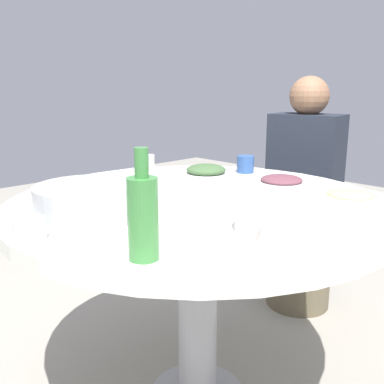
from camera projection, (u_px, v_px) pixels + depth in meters
The scene contains 13 objects.
round_dining_table at pixel (198, 232), 1.49m from camera, with size 1.26×1.26×0.77m.
rice_bowl at pixel (89, 200), 1.27m from camera, with size 0.31×0.31×0.10m.
soup_bowl at pixel (291, 221), 1.13m from camera, with size 0.29×0.32×0.06m.
dish_greens at pixel (206, 172), 1.80m from camera, with size 0.24×0.24×0.05m.
dish_noodles at pixel (350, 197), 1.42m from camera, with size 0.23×0.23×0.04m.
dish_tofu_braise at pixel (93, 183), 1.62m from camera, with size 0.24×0.24×0.04m.
dish_eggplant at pixel (281, 182), 1.63m from camera, with size 0.22×0.22×0.04m.
green_bottle at pixel (143, 215), 0.94m from camera, with size 0.07×0.07×0.24m.
tea_cup_near at pixel (245, 164), 1.90m from camera, with size 0.07×0.07×0.07m, color #2B4D8C.
tea_cup_far at pixel (29, 230), 1.06m from camera, with size 0.08×0.08×0.06m, color silver.
tea_cup_side at pixel (147, 163), 1.96m from camera, with size 0.07×0.07×0.07m, color white.
stool_for_diner_left at pixel (299, 266), 2.32m from camera, with size 0.33×0.33×0.43m, color brown.
diner_left at pixel (305, 167), 2.19m from camera, with size 0.37×0.39×0.76m.
Camera 1 is at (-0.99, 1.01, 1.14)m, focal length 41.13 mm.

